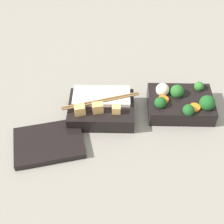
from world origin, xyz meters
name	(u,v)px	position (x,y,z in m)	size (l,w,h in m)	color
ground_plane	(146,109)	(0.00, 0.00, 0.00)	(3.00, 3.00, 0.00)	gray
bento_tray_vegetable	(181,103)	(-0.10, 0.00, 0.03)	(0.18, 0.13, 0.08)	black
bento_tray_rice	(101,108)	(0.13, 0.03, 0.03)	(0.21, 0.13, 0.07)	black
bento_lid	(49,143)	(0.26, 0.13, 0.01)	(0.18, 0.13, 0.02)	black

